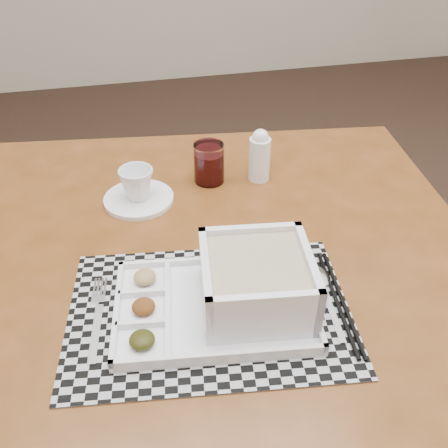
% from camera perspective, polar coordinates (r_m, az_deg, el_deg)
% --- Properties ---
extents(floor, '(5.00, 5.00, 0.00)m').
position_cam_1_polar(floor, '(1.92, 9.02, -9.98)').
color(floor, '#302118').
rests_on(floor, ground).
extents(dining_table, '(1.17, 1.17, 0.78)m').
position_cam_1_polar(dining_table, '(0.97, -1.72, -8.09)').
color(dining_table, '#532E0F').
rests_on(dining_table, ground).
extents(placemat, '(0.50, 0.37, 0.00)m').
position_cam_1_polar(placemat, '(0.83, -1.64, -9.92)').
color(placemat, '#ADAEB5').
rests_on(placemat, dining_table).
extents(serving_tray, '(0.35, 0.26, 0.10)m').
position_cam_1_polar(serving_tray, '(0.81, 2.33, -7.44)').
color(serving_tray, white).
rests_on(serving_tray, placemat).
extents(fork, '(0.04, 0.19, 0.00)m').
position_cam_1_polar(fork, '(0.84, -14.44, -10.12)').
color(fork, silver).
rests_on(fork, placemat).
extents(spoon, '(0.04, 0.18, 0.01)m').
position_cam_1_polar(spoon, '(0.89, 11.03, -6.43)').
color(spoon, silver).
rests_on(spoon, placemat).
extents(chopsticks, '(0.05, 0.24, 0.01)m').
position_cam_1_polar(chopsticks, '(0.86, 13.07, -8.59)').
color(chopsticks, black).
rests_on(chopsticks, placemat).
extents(saucer, '(0.15, 0.15, 0.01)m').
position_cam_1_polar(saucer, '(1.09, -9.71, 2.83)').
color(saucer, white).
rests_on(saucer, dining_table).
extents(cup, '(0.09, 0.09, 0.07)m').
position_cam_1_polar(cup, '(1.07, -9.92, 4.57)').
color(cup, white).
rests_on(cup, saucer).
extents(juice_glass, '(0.07, 0.07, 0.09)m').
position_cam_1_polar(juice_glass, '(1.12, -1.72, 6.81)').
color(juice_glass, white).
rests_on(juice_glass, dining_table).
extents(creamer_bottle, '(0.05, 0.05, 0.12)m').
position_cam_1_polar(creamer_bottle, '(1.13, 4.09, 7.79)').
color(creamer_bottle, white).
rests_on(creamer_bottle, dining_table).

